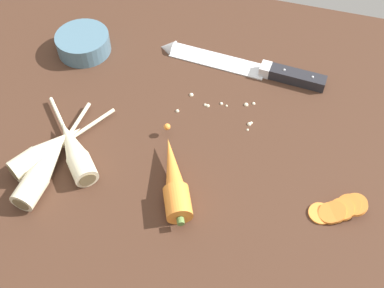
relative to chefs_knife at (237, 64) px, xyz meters
The scene contains 9 objects.
ground_plane 21.16cm from the chefs_knife, 97.96° to the right, with size 120.00×90.00×4.00cm, color #42281C.
chefs_knife is the anchor object (origin of this frame).
whole_carrot 31.25cm from the chefs_knife, 96.48° to the right, with size 10.32×18.10×4.20cm.
parsnip_front 37.17cm from the chefs_knife, 126.01° to the right, with size 16.29×16.93×4.00cm.
parsnip_mid_left 42.74cm from the chefs_knife, 125.74° to the right, with size 4.63×23.59×4.00cm.
parsnip_mid_right 40.87cm from the chefs_knife, 129.82° to the right, with size 12.39×19.50×4.00cm.
carrot_slice_stack 36.54cm from the chefs_knife, 50.92° to the right, with size 8.88×6.17×3.23cm.
prep_bowl 32.11cm from the chefs_knife, behind, with size 11.00×11.00×4.00cm.
mince_crumbs 11.92cm from the chefs_knife, 90.21° to the right, with size 14.58×7.20×0.84cm.
Camera 1 is at (13.91, -49.28, 66.44)cm, focal length 43.82 mm.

